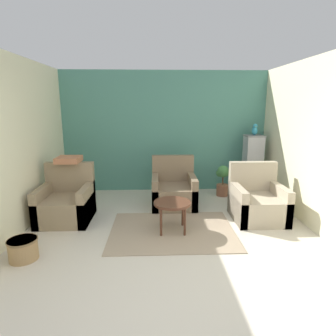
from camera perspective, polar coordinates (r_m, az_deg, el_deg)
The scene contains 14 objects.
ground_plane at distance 3.21m, azimuth 1.48°, elevation -24.32°, with size 20.00×20.00×0.00m, color beige.
wall_back_accent at distance 6.37m, azimuth -0.69°, elevation 7.28°, with size 4.64×0.06×2.67m.
wall_left at distance 4.95m, azimuth -27.61°, elevation 4.30°, with size 0.06×3.75×2.67m.
wall_right at distance 5.11m, azimuth 26.67°, elevation 4.62°, with size 0.06×3.75×2.67m.
area_rug at distance 4.52m, azimuth 0.87°, elevation -12.58°, with size 1.93×1.48×0.01m.
coffee_table at distance 4.36m, azimuth 0.89°, elevation -7.58°, with size 0.57×0.57×0.48m.
armchair_left at distance 5.13m, azimuth -19.95°, elevation -6.76°, with size 0.84×0.85×0.95m.
armchair_right at distance 5.11m, azimuth 17.66°, elevation -6.67°, with size 0.84×0.85×0.95m.
armchair_middle at distance 5.50m, azimuth 1.16°, elevation -4.67°, with size 0.84×0.85×0.95m.
birdcage at distance 6.41m, azimuth 16.75°, elevation 0.42°, with size 0.47×0.47×1.31m.
parrot at distance 6.30m, azimuth 17.19°, elevation 7.41°, with size 0.11×0.21×0.25m.
potted_plant at distance 6.19m, azimuth 11.06°, elevation -2.32°, with size 0.28×0.26×0.67m.
wicker_basket at distance 4.15m, azimuth -27.37°, elevation -14.34°, with size 0.37×0.37×0.27m.
throw_pillow at distance 5.24m, azimuth -19.52°, elevation 1.64°, with size 0.40×0.40×0.10m.
Camera 1 is at (-0.18, -2.56, 1.93)m, focal length 30.00 mm.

